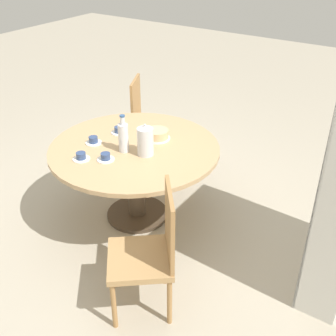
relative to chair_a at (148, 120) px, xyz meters
The scene contains 11 objects.
ground_plane 1.14m from the chair_a, 29.94° to the left, with size 14.00×14.00×0.00m, color #B2A893.
dining_table 1.04m from the chair_a, 29.94° to the left, with size 1.42×1.42×0.71m.
chair_a is the anchor object (origin of this frame).
chair_b 2.06m from the chair_a, 36.36° to the left, with size 0.59×0.59×0.93m.
coffee_pot 1.22m from the chair_a, 35.34° to the left, with size 0.13×0.13×0.27m.
water_bottle 1.18m from the chair_a, 26.30° to the left, with size 0.08×0.08×0.32m.
cake_main 0.94m from the chair_a, 41.41° to the left, with size 0.22×0.22×0.08m.
cup_a 0.84m from the chair_a, 17.74° to the left, with size 0.14×0.14×0.06m.
cup_b 1.09m from the chair_a, 10.60° to the left, with size 0.14×0.14×0.06m.
cup_c 1.36m from the chair_a, 13.15° to the left, with size 0.14×0.14×0.06m.
cup_d 1.32m from the chair_a, 21.36° to the left, with size 0.14×0.14×0.06m.
Camera 1 is at (2.42, 1.95, 2.34)m, focal length 45.00 mm.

